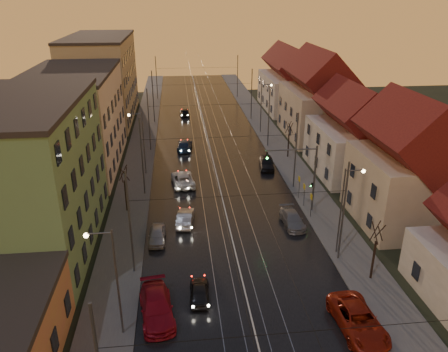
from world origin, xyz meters
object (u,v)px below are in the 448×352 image
object	(u,v)px
driving_car_3	(185,145)
parked_left_2	(157,307)
driving_car_0	(199,291)
street_lamp_0	(111,273)
parked_right_0	(358,320)
parked_right_2	(267,163)
street_lamp_1	(345,203)
street_lamp_2	(141,137)
street_lamp_3	(263,103)
traffic_light_mast	(305,171)
driving_car_2	(183,179)
parked_left_3	(157,235)
parked_right_1	(292,219)
driving_car_1	(185,218)
driving_car_4	(185,112)

from	to	relation	value
driving_car_3	parked_left_2	xyz separation A→B (m)	(-2.88, -35.28, 0.08)
driving_car_0	street_lamp_0	bearing A→B (deg)	32.15
parked_left_2	parked_right_0	bearing A→B (deg)	-19.57
parked_left_2	parked_right_2	bearing A→B (deg)	55.92
street_lamp_1	parked_right_2	distance (m)	20.86
street_lamp_0	parked_left_2	distance (m)	5.04
street_lamp_2	street_lamp_3	xyz separation A→B (m)	(18.21, 16.00, 0.00)
traffic_light_mast	driving_car_2	distance (m)	15.30
street_lamp_2	parked_right_2	world-z (taller)	street_lamp_2
driving_car_0	driving_car_2	distance (m)	21.16
parked_right_2	street_lamp_3	bearing A→B (deg)	88.80
driving_car_3	parked_left_3	bearing A→B (deg)	88.48
driving_car_0	parked_left_3	world-z (taller)	parked_left_3
driving_car_0	driving_car_3	size ratio (longest dim) A/B	0.74
traffic_light_mast	parked_right_1	distance (m)	5.10
driving_car_1	parked_right_1	distance (m)	10.51
street_lamp_0	parked_right_0	distance (m)	16.61
street_lamp_2	parked_right_2	bearing A→B (deg)	1.12
street_lamp_2	parked_right_2	xyz separation A→B (m)	(15.79, 0.31, -4.13)
driving_car_1	parked_right_1	bearing A→B (deg)	-179.75
street_lamp_0	driving_car_4	xyz separation A→B (m)	(5.89, 55.70, -4.20)
driving_car_2	parked_left_3	world-z (taller)	driving_car_2
parked_left_2	parked_right_2	distance (m)	29.89
parked_right_0	street_lamp_2	bearing A→B (deg)	115.77
street_lamp_2	parked_right_1	bearing A→B (deg)	-43.80
street_lamp_1	parked_left_3	distance (m)	16.96
driving_car_0	driving_car_3	xyz separation A→B (m)	(-0.22, 33.66, 0.10)
parked_right_2	street_lamp_2	bearing A→B (deg)	-171.33
driving_car_3	parked_right_0	distance (m)	39.59
driving_car_3	parked_left_3	size ratio (longest dim) A/B	1.31
driving_car_1	parked_right_0	world-z (taller)	parked_right_0
driving_car_4	driving_car_0	bearing A→B (deg)	86.27
street_lamp_0	driving_car_2	bearing A→B (deg)	78.73
street_lamp_3	driving_car_2	size ratio (longest dim) A/B	1.51
driving_car_3	parked_right_0	xyz separation A→B (m)	(10.65, -38.13, 0.08)
driving_car_3	street_lamp_0	bearing A→B (deg)	87.36
driving_car_4	street_lamp_3	bearing A→B (deg)	133.05
street_lamp_1	driving_car_2	world-z (taller)	street_lamp_1
street_lamp_1	parked_right_2	size ratio (longest dim) A/B	1.79
street_lamp_0	traffic_light_mast	size ratio (longest dim) A/B	1.11
traffic_light_mast	street_lamp_2	bearing A→B (deg)	144.93
street_lamp_3	driving_car_2	xyz separation A→B (m)	(-13.37, -19.70, -4.15)
street_lamp_2	parked_left_2	bearing A→B (deg)	-84.57
driving_car_1	street_lamp_0	bearing A→B (deg)	79.31
street_lamp_3	driving_car_3	world-z (taller)	street_lamp_3
driving_car_2	parked_right_2	xyz separation A→B (m)	(10.95, 4.00, 0.03)
street_lamp_2	parked_right_1	xyz separation A→B (m)	(15.30, -14.68, -4.24)
street_lamp_3	parked_right_0	xyz separation A→B (m)	(-2.16, -45.31, -4.10)
driving_car_0	driving_car_1	distance (m)	11.55
street_lamp_1	street_lamp_2	xyz separation A→B (m)	(-18.21, 20.00, 0.00)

